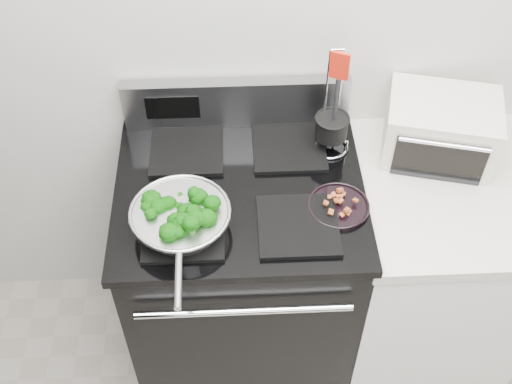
{
  "coord_description": "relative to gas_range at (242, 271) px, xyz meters",
  "views": [
    {
      "loc": [
        -0.31,
        0.04,
        2.44
      ],
      "look_at": [
        -0.25,
        1.36,
        0.98
      ],
      "focal_mm": 45.0,
      "sensor_mm": 36.0,
      "label": 1
    }
  ],
  "objects": [
    {
      "name": "back_wall",
      "position": [
        0.3,
        0.34,
        0.86
      ],
      "size": [
        4.0,
        0.02,
        2.7
      ],
      "primitive_type": "cube",
      "color": "#B9B7AF",
      "rests_on": "ground"
    },
    {
      "name": "bacon_plate",
      "position": [
        0.3,
        -0.1,
        0.48
      ],
      "size": [
        0.19,
        0.19,
        0.04
      ],
      "rotation": [
        0.0,
        0.0,
        -0.39
      ],
      "color": "black",
      "rests_on": "gas_range"
    },
    {
      "name": "gas_range",
      "position": [
        0.0,
        0.0,
        0.0
      ],
      "size": [
        0.79,
        0.69,
        1.13
      ],
      "color": "black",
      "rests_on": "floor"
    },
    {
      "name": "utensil_holder",
      "position": [
        0.31,
        0.16,
        0.53
      ],
      "size": [
        0.13,
        0.13,
        0.39
      ],
      "rotation": [
        0.0,
        0.0,
        -0.4
      ],
      "color": "silver",
      "rests_on": "gas_range"
    },
    {
      "name": "skillet",
      "position": [
        -0.18,
        -0.16,
        0.51
      ],
      "size": [
        0.3,
        0.47,
        0.06
      ],
      "rotation": [
        0.0,
        0.0,
        0.01
      ],
      "color": "silver",
      "rests_on": "gas_range"
    },
    {
      "name": "counter",
      "position": [
        0.68,
        -0.0,
        -0.03
      ],
      "size": [
        0.62,
        0.68,
        0.92
      ],
      "color": "white",
      "rests_on": "floor"
    },
    {
      "name": "toaster_oven",
      "position": [
        0.67,
        0.16,
        0.53
      ],
      "size": [
        0.41,
        0.35,
        0.2
      ],
      "rotation": [
        0.0,
        0.0,
        -0.25
      ],
      "color": "beige",
      "rests_on": "counter"
    },
    {
      "name": "broccoli_pile",
      "position": [
        -0.18,
        -0.16,
        0.53
      ],
      "size": [
        0.23,
        0.23,
        0.08
      ],
      "primitive_type": null,
      "color": "black",
      "rests_on": "skillet"
    }
  ]
}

